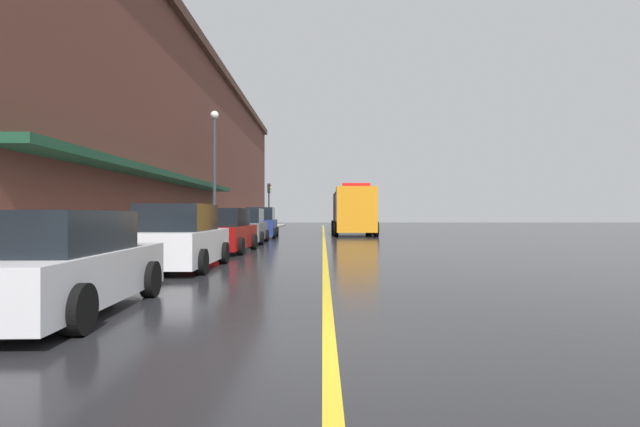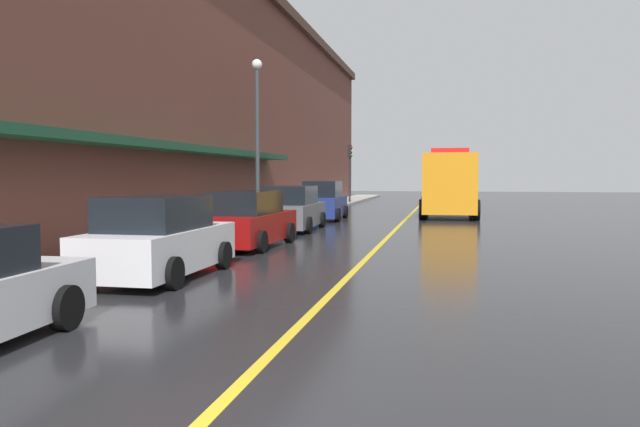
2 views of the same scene
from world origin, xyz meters
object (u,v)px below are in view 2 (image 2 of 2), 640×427
at_px(utility_truck, 449,185).
at_px(street_lamp_left, 257,123).
at_px(parked_car_2, 247,221).
at_px(parked_car_4, 323,202).
at_px(parked_car_1, 159,239).
at_px(parked_car_3, 292,209).
at_px(parking_meter_0, 252,204).
at_px(traffic_light_near, 350,162).

height_order(utility_truck, street_lamp_left, street_lamp_left).
distance_m(parked_car_2, utility_truck, 16.73).
relative_size(parked_car_4, street_lamp_left, 0.66).
height_order(parked_car_1, street_lamp_left, street_lamp_left).
xyz_separation_m(parked_car_2, parked_car_4, (-0.05, 11.84, 0.08)).
bearing_deg(street_lamp_left, utility_truck, 45.14).
bearing_deg(parked_car_3, parking_meter_0, 125.81).
distance_m(parked_car_1, traffic_light_near, 34.30).
relative_size(parked_car_1, parked_car_4, 0.96).
height_order(parked_car_3, parked_car_4, parked_car_4).
distance_m(parked_car_2, parked_car_4, 11.84).
bearing_deg(parking_meter_0, utility_truck, 55.34).
height_order(parked_car_1, utility_truck, utility_truck).
bearing_deg(parked_car_1, parked_car_4, -0.11).
bearing_deg(street_lamp_left, parked_car_2, -74.76).
relative_size(parked_car_2, parking_meter_0, 3.46).
distance_m(parked_car_4, street_lamp_left, 5.91).
bearing_deg(parking_meter_0, street_lamp_left, 102.63).
relative_size(street_lamp_left, traffic_light_near, 1.61).
height_order(parked_car_1, parked_car_3, parked_car_3).
bearing_deg(parked_car_4, parking_meter_0, 166.58).
bearing_deg(utility_truck, street_lamp_left, -45.41).
relative_size(parked_car_2, traffic_light_near, 1.07).
xyz_separation_m(parked_car_2, street_lamp_left, (-2.05, 7.54, 3.60)).
distance_m(utility_truck, street_lamp_left, 11.71).
relative_size(parked_car_1, traffic_light_near, 1.01).
bearing_deg(parked_car_1, parked_car_3, 0.25).
relative_size(parked_car_1, parked_car_3, 0.92).
xyz_separation_m(parked_car_2, utility_truck, (5.98, 15.61, 0.87)).
bearing_deg(parking_meter_0, parked_car_1, -82.42).
bearing_deg(parked_car_2, parking_meter_0, 18.38).
bearing_deg(parked_car_1, utility_truck, -15.86).
relative_size(parked_car_1, utility_truck, 0.58).
relative_size(parked_car_1, parking_meter_0, 3.28).
bearing_deg(traffic_light_near, parking_meter_0, -90.15).
relative_size(parked_car_2, street_lamp_left, 0.66).
height_order(parked_car_2, street_lamp_left, street_lamp_left).
bearing_deg(parked_car_1, parked_car_2, -0.52).
distance_m(parked_car_1, parked_car_2, 5.77).
bearing_deg(parked_car_1, traffic_light_near, 2.13).
distance_m(parked_car_1, parked_car_3, 11.65).
distance_m(parked_car_1, utility_truck, 22.22).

